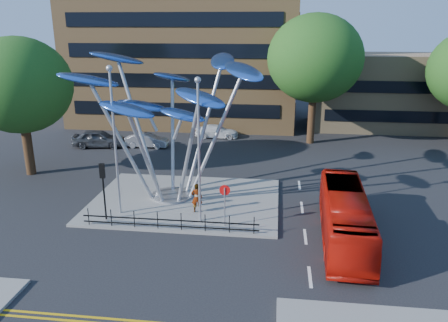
# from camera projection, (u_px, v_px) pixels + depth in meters

# --- Properties ---
(ground) EXTENTS (120.00, 120.00, 0.00)m
(ground) POSITION_uv_depth(u_px,v_px,m) (181.00, 247.00, 22.67)
(ground) COLOR black
(ground) RESTS_ON ground
(traffic_island) EXTENTS (12.00, 9.00, 0.15)m
(traffic_island) POSITION_uv_depth(u_px,v_px,m) (186.00, 201.00, 28.45)
(traffic_island) COLOR slate
(traffic_island) RESTS_ON ground
(double_yellow_near) EXTENTS (40.00, 0.12, 0.01)m
(double_yellow_near) POSITION_uv_depth(u_px,v_px,m) (147.00, 322.00, 16.99)
(double_yellow_near) COLOR gold
(double_yellow_near) RESTS_ON ground
(low_building_near) EXTENTS (15.00, 8.00, 8.00)m
(low_building_near) POSITION_uv_depth(u_px,v_px,m) (381.00, 91.00, 47.98)
(low_building_near) COLOR tan
(low_building_near) RESTS_ON ground
(tree_right) EXTENTS (8.80, 8.80, 12.11)m
(tree_right) POSITION_uv_depth(u_px,v_px,m) (315.00, 58.00, 40.14)
(tree_right) COLOR black
(tree_right) RESTS_ON ground
(tree_left) EXTENTS (7.60, 7.60, 10.32)m
(tree_left) POSITION_uv_depth(u_px,v_px,m) (19.00, 86.00, 31.74)
(tree_left) COLOR black
(tree_left) RESTS_ON ground
(leaf_sculpture) EXTENTS (12.72, 9.54, 9.51)m
(leaf_sculpture) POSITION_uv_depth(u_px,v_px,m) (168.00, 95.00, 27.17)
(leaf_sculpture) COLOR #9EA0A5
(leaf_sculpture) RESTS_ON traffic_island
(street_lamp_left) EXTENTS (0.36, 0.36, 8.80)m
(street_lamp_left) POSITION_uv_depth(u_px,v_px,m) (114.00, 129.00, 24.90)
(street_lamp_left) COLOR #9EA0A5
(street_lamp_left) RESTS_ON traffic_island
(street_lamp_right) EXTENTS (0.36, 0.36, 8.30)m
(street_lamp_right) POSITION_uv_depth(u_px,v_px,m) (199.00, 138.00, 23.92)
(street_lamp_right) COLOR #9EA0A5
(street_lamp_right) RESTS_ON traffic_island
(traffic_light_island) EXTENTS (0.28, 0.18, 3.42)m
(traffic_light_island) POSITION_uv_depth(u_px,v_px,m) (103.00, 180.00, 24.84)
(traffic_light_island) COLOR black
(traffic_light_island) RESTS_ON traffic_island
(no_entry_sign_island) EXTENTS (0.60, 0.10, 2.45)m
(no_entry_sign_island) POSITION_uv_depth(u_px,v_px,m) (225.00, 198.00, 24.27)
(no_entry_sign_island) COLOR #9EA0A5
(no_entry_sign_island) RESTS_ON traffic_island
(pedestrian_railing_front) EXTENTS (10.00, 0.06, 1.00)m
(pedestrian_railing_front) POSITION_uv_depth(u_px,v_px,m) (169.00, 222.00, 24.23)
(pedestrian_railing_front) COLOR black
(pedestrian_railing_front) RESTS_ON traffic_island
(red_bus) EXTENTS (2.71, 9.63, 2.65)m
(red_bus) POSITION_uv_depth(u_px,v_px,m) (345.00, 216.00, 23.18)
(red_bus) COLOR #B31108
(red_bus) RESTS_ON ground
(pedestrian) EXTENTS (0.71, 0.51, 1.82)m
(pedestrian) POSITION_uv_depth(u_px,v_px,m) (197.00, 198.00, 26.31)
(pedestrian) COLOR gray
(pedestrian) RESTS_ON traffic_island
(parked_car_left) EXTENTS (5.06, 2.63, 1.65)m
(parked_car_left) POSITION_uv_depth(u_px,v_px,m) (99.00, 139.00, 40.85)
(parked_car_left) COLOR #42454B
(parked_car_left) RESTS_ON ground
(parked_car_mid) EXTENTS (4.00, 1.40, 1.32)m
(parked_car_mid) POSITION_uv_depth(u_px,v_px,m) (147.00, 140.00, 40.87)
(parked_car_mid) COLOR #97999E
(parked_car_mid) RESTS_ON ground
(parked_car_right) EXTENTS (4.42, 1.89, 1.27)m
(parked_car_right) POSITION_uv_depth(u_px,v_px,m) (217.00, 131.00, 44.37)
(parked_car_right) COLOR white
(parked_car_right) RESTS_ON ground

